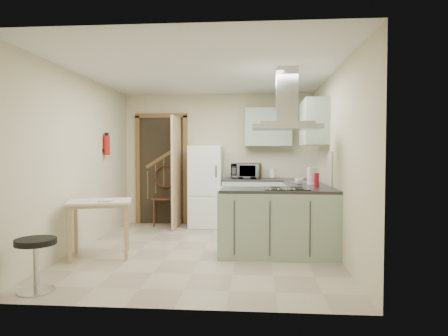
# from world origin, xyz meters

# --- Properties ---
(floor) EXTENTS (4.20, 4.20, 0.00)m
(floor) POSITION_xyz_m (0.00, 0.00, 0.00)
(floor) COLOR #B3A48B
(floor) RESTS_ON ground
(ceiling) EXTENTS (4.20, 4.20, 0.00)m
(ceiling) POSITION_xyz_m (0.00, 0.00, 2.50)
(ceiling) COLOR silver
(ceiling) RESTS_ON back_wall
(back_wall) EXTENTS (3.60, 0.00, 3.60)m
(back_wall) POSITION_xyz_m (0.00, 2.10, 1.25)
(back_wall) COLOR beige
(back_wall) RESTS_ON floor
(left_wall) EXTENTS (0.00, 4.20, 4.20)m
(left_wall) POSITION_xyz_m (-1.80, 0.00, 1.25)
(left_wall) COLOR beige
(left_wall) RESTS_ON floor
(right_wall) EXTENTS (0.00, 4.20, 4.20)m
(right_wall) POSITION_xyz_m (1.80, 0.00, 1.25)
(right_wall) COLOR beige
(right_wall) RESTS_ON floor
(doorway) EXTENTS (1.10, 0.12, 2.10)m
(doorway) POSITION_xyz_m (-1.10, 2.07, 1.05)
(doorway) COLOR brown
(doorway) RESTS_ON floor
(fridge) EXTENTS (0.60, 0.60, 1.50)m
(fridge) POSITION_xyz_m (-0.20, 1.80, 0.75)
(fridge) COLOR white
(fridge) RESTS_ON floor
(counter_back) EXTENTS (1.08, 0.60, 0.90)m
(counter_back) POSITION_xyz_m (0.66, 1.80, 0.45)
(counter_back) COLOR #9EB2A0
(counter_back) RESTS_ON floor
(counter_right) EXTENTS (0.60, 1.95, 0.90)m
(counter_right) POSITION_xyz_m (1.50, 1.12, 0.45)
(counter_right) COLOR #9EB2A0
(counter_right) RESTS_ON floor
(splashback) EXTENTS (1.68, 0.02, 0.50)m
(splashback) POSITION_xyz_m (0.96, 2.09, 1.15)
(splashback) COLOR beige
(splashback) RESTS_ON counter_back
(wall_cabinet_back) EXTENTS (0.85, 0.35, 0.70)m
(wall_cabinet_back) POSITION_xyz_m (0.95, 1.93, 1.85)
(wall_cabinet_back) COLOR #9EB2A0
(wall_cabinet_back) RESTS_ON back_wall
(wall_cabinet_right) EXTENTS (0.35, 0.90, 0.70)m
(wall_cabinet_right) POSITION_xyz_m (1.62, 0.85, 1.85)
(wall_cabinet_right) COLOR #9EB2A0
(wall_cabinet_right) RESTS_ON right_wall
(peninsula) EXTENTS (1.55, 0.65, 0.90)m
(peninsula) POSITION_xyz_m (1.02, -0.18, 0.45)
(peninsula) COLOR #9EB2A0
(peninsula) RESTS_ON floor
(hob) EXTENTS (0.58, 0.50, 0.01)m
(hob) POSITION_xyz_m (1.12, -0.18, 0.91)
(hob) COLOR black
(hob) RESTS_ON peninsula
(extractor_hood) EXTENTS (0.90, 0.55, 0.10)m
(extractor_hood) POSITION_xyz_m (1.12, -0.18, 1.72)
(extractor_hood) COLOR silver
(extractor_hood) RESTS_ON ceiling
(sink) EXTENTS (0.45, 0.40, 0.01)m
(sink) POSITION_xyz_m (1.50, 0.95, 0.91)
(sink) COLOR silver
(sink) RESTS_ON counter_right
(fire_extinguisher) EXTENTS (0.10, 0.10, 0.32)m
(fire_extinguisher) POSITION_xyz_m (-1.74, 0.90, 1.50)
(fire_extinguisher) COLOR #B2140F
(fire_extinguisher) RESTS_ON left_wall
(drop_leaf_table) EXTENTS (0.94, 0.80, 0.75)m
(drop_leaf_table) POSITION_xyz_m (-1.34, -0.43, 0.38)
(drop_leaf_table) COLOR tan
(drop_leaf_table) RESTS_ON floor
(bentwood_chair) EXTENTS (0.55, 0.55, 1.03)m
(bentwood_chair) POSITION_xyz_m (-1.01, 1.87, 0.52)
(bentwood_chair) COLOR #4F1E1A
(bentwood_chair) RESTS_ON floor
(stool) EXTENTS (0.44, 0.44, 0.54)m
(stool) POSITION_xyz_m (-1.46, -1.76, 0.27)
(stool) COLOR black
(stool) RESTS_ON floor
(microwave) EXTENTS (0.57, 0.44, 0.28)m
(microwave) POSITION_xyz_m (0.55, 1.80, 1.04)
(microwave) COLOR black
(microwave) RESTS_ON counter_back
(kettle) EXTENTS (0.17, 0.17, 0.19)m
(kettle) POSITION_xyz_m (1.02, 1.85, 1.00)
(kettle) COLOR silver
(kettle) RESTS_ON counter_back
(cereal_box) EXTENTS (0.15, 0.21, 0.29)m
(cereal_box) POSITION_xyz_m (0.76, 1.91, 1.05)
(cereal_box) COLOR orange
(cereal_box) RESTS_ON counter_back
(soap_bottle) EXTENTS (0.10, 0.10, 0.18)m
(soap_bottle) POSITION_xyz_m (1.68, 1.50, 0.99)
(soap_bottle) COLOR #B8B9C5
(soap_bottle) RESTS_ON counter_right
(paper_towel) EXTENTS (0.14, 0.14, 0.27)m
(paper_towel) POSITION_xyz_m (1.54, 0.46, 1.04)
(paper_towel) COLOR silver
(paper_towel) RESTS_ON counter_right
(cup) EXTENTS (0.14, 0.14, 0.10)m
(cup) POSITION_xyz_m (1.37, 0.50, 0.95)
(cup) COLOR silver
(cup) RESTS_ON counter_right
(red_bottle) EXTENTS (0.09, 0.09, 0.20)m
(red_bottle) POSITION_xyz_m (1.56, 0.05, 1.00)
(red_bottle) COLOR red
(red_bottle) RESTS_ON peninsula
(book) EXTENTS (0.21, 0.26, 0.11)m
(book) POSITION_xyz_m (-1.32, -0.48, 0.80)
(book) COLOR #963239
(book) RESTS_ON drop_leaf_table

